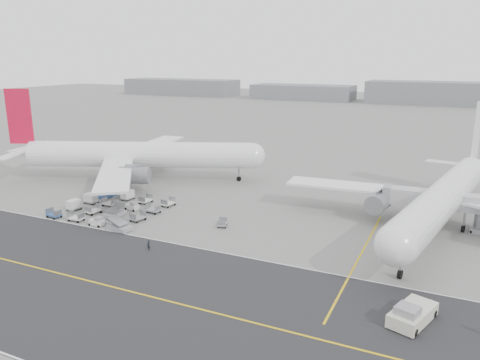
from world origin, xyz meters
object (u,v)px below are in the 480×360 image
at_px(jet_bridge, 434,201).
at_px(ground_crew_a, 149,245).
at_px(airliner_a, 134,155).
at_px(airliner_b, 445,197).
at_px(pushback_tug, 412,314).

height_order(jet_bridge, ground_crew_a, jet_bridge).
relative_size(airliner_a, airliner_b, 1.03).
bearing_deg(pushback_tug, airliner_a, 168.61).
height_order(airliner_a, airliner_b, airliner_a).
relative_size(pushback_tug, ground_crew_a, 5.45).
xyz_separation_m(airliner_a, airliner_b, (68.71, -4.71, -0.46)).
distance_m(airliner_a, airliner_b, 68.87).
distance_m(airliner_a, pushback_tug, 77.38).
height_order(airliner_a, ground_crew_a, airliner_a).
bearing_deg(airliner_a, ground_crew_a, -162.55).
distance_m(airliner_a, ground_crew_a, 44.55).
bearing_deg(airliner_b, pushback_tug, -82.46).
distance_m(airliner_b, ground_crew_a, 50.19).
distance_m(airliner_b, pushback_tug, 33.98).
relative_size(airliner_a, ground_crew_a, 36.62).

